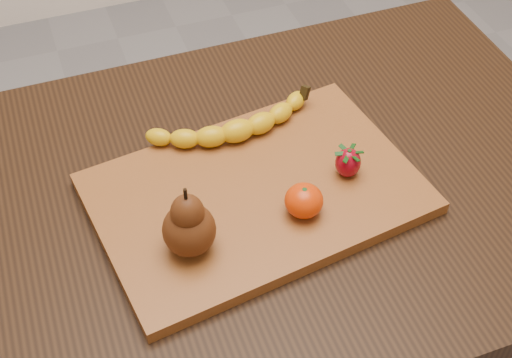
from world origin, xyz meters
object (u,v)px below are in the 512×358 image
object	(u,v)px
pear	(188,220)
table	(270,225)
mandarin	(304,201)
cutting_board	(256,194)

from	to	relation	value
pear	table	bearing A→B (deg)	31.37
table	mandarin	distance (m)	0.16
cutting_board	mandarin	bearing A→B (deg)	-61.20
pear	cutting_board	bearing A→B (deg)	30.51
table	cutting_board	xyz separation A→B (m)	(-0.03, -0.02, 0.11)
table	mandarin	size ratio (longest dim) A/B	18.83
pear	mandarin	world-z (taller)	pear
mandarin	table	bearing A→B (deg)	99.97
mandarin	cutting_board	bearing A→B (deg)	126.47
cutting_board	table	bearing A→B (deg)	26.73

